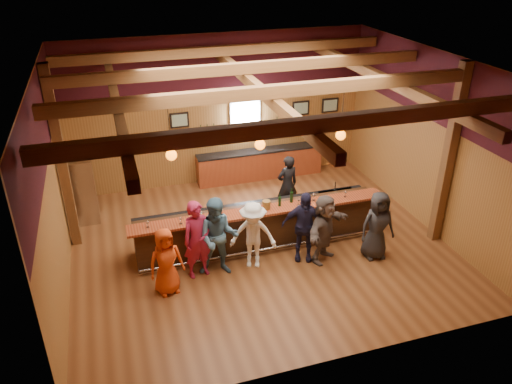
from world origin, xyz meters
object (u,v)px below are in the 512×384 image
customer_denim (218,237)px  ice_bucket (266,205)px  customer_navy (304,226)px  customer_white (253,235)px  customer_orange (166,261)px  customer_dark (377,225)px  customer_brown (324,228)px  bottle_a (280,201)px  back_bar_cabinet (260,164)px  customer_redvest (198,240)px  stainless_fridge (82,190)px  bar_counter (258,224)px  bartender (287,185)px

customer_denim → ice_bucket: 1.50m
customer_navy → customer_white: bearing=-162.0°
customer_orange → customer_dark: bearing=-13.7°
customer_brown → bottle_a: customer_brown is taller
back_bar_cabinet → bottle_a: (-0.74, -3.83, 0.76)m
back_bar_cabinet → customer_orange: (-3.63, -4.83, 0.30)m
customer_orange → ice_bucket: (2.55, 0.96, 0.44)m
customer_white → bottle_a: (0.87, 0.65, 0.41)m
customer_orange → customer_navy: bearing=-7.0°
customer_redvest → ice_bucket: bearing=5.7°
customer_redvest → customer_brown: (2.92, -0.28, -0.08)m
customer_white → customer_dark: (2.89, -0.50, 0.03)m
customer_denim → customer_brown: size_ratio=1.11×
ice_bucket → customer_brown: bearing=-36.7°
back_bar_cabinet → bottle_a: bottle_a is taller
back_bar_cabinet → stainless_fridge: (-5.30, -1.12, 0.42)m
bar_counter → bottle_a: bottle_a is taller
back_bar_cabinet → ice_bucket: ice_bucket is taller
ice_bucket → bottle_a: (0.35, 0.04, 0.02)m
customer_redvest → customer_dark: (4.16, -0.54, -0.08)m
stainless_fridge → customer_denim: size_ratio=0.95×
customer_navy → bartender: 2.26m
back_bar_cabinet → customer_redvest: bearing=-122.9°
back_bar_cabinet → customer_white: (-1.60, -4.48, 0.35)m
back_bar_cabinet → bottle_a: 3.98m
customer_orange → customer_brown: 3.69m
customer_orange → customer_denim: 1.27m
customer_redvest → ice_bucket: size_ratio=8.78×
customer_dark → stainless_fridge: bearing=152.9°
customer_white → customer_denim: bearing=-157.5°
back_bar_cabinet → customer_orange: bearing=-126.9°
customer_orange → bottle_a: customer_orange is taller
customer_orange → customer_white: 2.06m
customer_denim → customer_white: (0.81, 0.03, -0.12)m
back_bar_cabinet → stainless_fridge: size_ratio=2.22×
customer_navy → ice_bucket: 1.02m
customer_brown → bottle_a: bearing=95.6°
back_bar_cabinet → customer_white: customer_white is taller
customer_navy → customer_brown: customer_navy is taller
bottle_a → customer_denim: bearing=-158.1°
customer_redvest → bottle_a: size_ratio=5.96×
stainless_fridge → customer_brown: (5.35, -3.60, -0.05)m
bartender → ice_bucket: bearing=46.1°
bar_counter → customer_dark: customer_dark is taller
bar_counter → ice_bucket: ice_bucket is taller
back_bar_cabinet → customer_brown: 4.74m
customer_dark → bartender: 2.93m
back_bar_cabinet → bartender: bearing=-89.1°
customer_denim → customer_dark: customer_denim is taller
customer_redvest → ice_bucket: 1.89m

